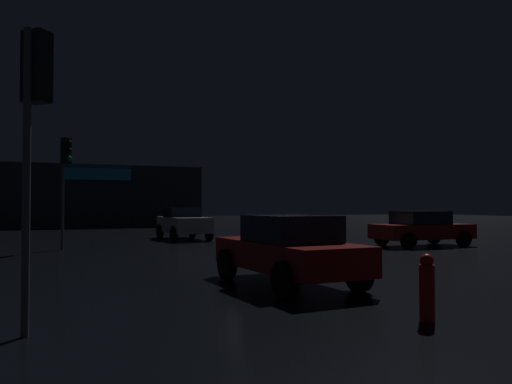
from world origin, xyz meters
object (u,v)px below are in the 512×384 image
(car_near, at_px, (289,249))
(traffic_signal_cross_left, at_px, (65,165))
(traffic_signal_main, at_px, (36,100))
(car_far, at_px, (421,228))
(fire_hydrant, at_px, (427,288))
(store_building, at_px, (94,196))
(car_crossing, at_px, (183,223))

(car_near, bearing_deg, traffic_signal_cross_left, 109.95)
(traffic_signal_main, height_order, car_near, traffic_signal_main)
(car_far, distance_m, fire_hydrant, 14.16)
(store_building, height_order, car_far, store_building)
(car_near, xyz_separation_m, car_far, (9.61, 6.89, -0.02))
(traffic_signal_main, distance_m, car_near, 5.92)
(car_far, xyz_separation_m, fire_hydrant, (-9.28, -10.69, -0.26))
(traffic_signal_main, distance_m, fire_hydrant, 6.04)
(traffic_signal_cross_left, relative_size, car_far, 1.03)
(store_building, relative_size, car_crossing, 4.14)
(car_near, relative_size, car_far, 1.00)
(traffic_signal_cross_left, height_order, fire_hydrant, traffic_signal_cross_left)
(traffic_signal_cross_left, bearing_deg, traffic_signal_main, -94.10)
(car_near, distance_m, fire_hydrant, 3.82)
(traffic_signal_cross_left, bearing_deg, fire_hydrant, -73.74)
(traffic_signal_main, distance_m, car_far, 17.36)
(traffic_signal_main, distance_m, traffic_signal_cross_left, 13.30)
(store_building, bearing_deg, fire_hydrant, -88.28)
(car_near, bearing_deg, car_crossing, 83.48)
(traffic_signal_cross_left, height_order, car_far, traffic_signal_cross_left)
(fire_hydrant, bearing_deg, traffic_signal_cross_left, 106.26)
(car_near, height_order, car_far, car_near)
(car_near, bearing_deg, store_building, 91.36)
(store_building, distance_m, car_far, 28.54)
(car_near, bearing_deg, traffic_signal_main, -154.72)
(store_building, bearing_deg, car_crossing, -82.35)
(traffic_signal_main, bearing_deg, car_near, 25.28)
(traffic_signal_cross_left, xyz_separation_m, fire_hydrant, (4.30, -14.74, -2.71))
(traffic_signal_main, relative_size, car_near, 0.97)
(traffic_signal_main, xyz_separation_m, car_far, (14.53, 9.22, -2.35))
(fire_hydrant, bearing_deg, car_near, 94.95)
(store_building, height_order, car_near, store_building)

